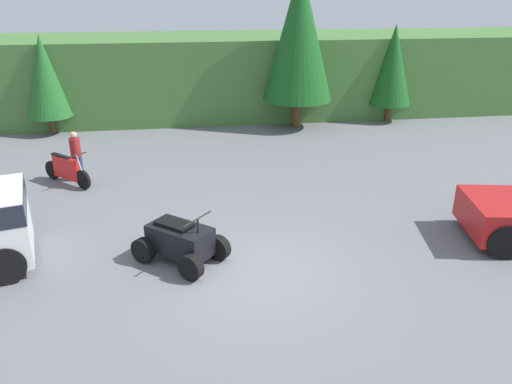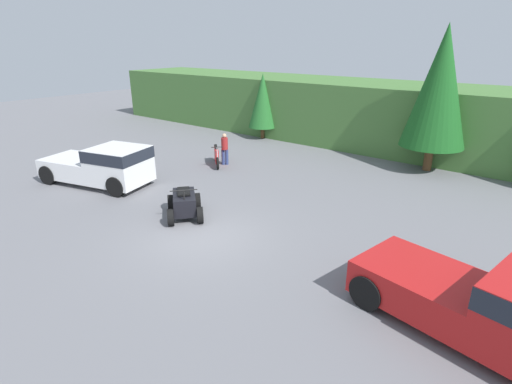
# 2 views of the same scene
# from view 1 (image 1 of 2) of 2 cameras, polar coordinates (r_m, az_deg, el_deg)

# --- Properties ---
(ground_plane) EXTENTS (80.00, 80.00, 0.00)m
(ground_plane) POSITION_cam_1_polar(r_m,az_deg,el_deg) (11.69, -0.04, -9.12)
(ground_plane) COLOR slate
(hillside_backdrop) EXTENTS (44.00, 6.00, 3.84)m
(hillside_backdrop) POSITION_cam_1_polar(r_m,az_deg,el_deg) (26.23, -5.21, 13.20)
(hillside_backdrop) COLOR #477538
(hillside_backdrop) RESTS_ON ground_plane
(tree_left) EXTENTS (1.88, 1.88, 4.28)m
(tree_left) POSITION_cam_1_polar(r_m,az_deg,el_deg) (23.77, -22.99, 12.05)
(tree_left) COLOR brown
(tree_left) RESTS_ON ground_plane
(tree_mid_left) EXTENTS (3.11, 3.11, 7.07)m
(tree_mid_left) POSITION_cam_1_polar(r_m,az_deg,el_deg) (23.00, 4.95, 17.53)
(tree_mid_left) COLOR brown
(tree_mid_left) RESTS_ON ground_plane
(tree_mid_right) EXTENTS (1.99, 1.99, 4.52)m
(tree_mid_right) POSITION_cam_1_polar(r_m,az_deg,el_deg) (25.07, 15.33, 13.80)
(tree_mid_right) COLOR brown
(tree_mid_right) RESTS_ON ground_plane
(dirt_bike) EXTENTS (1.73, 1.59, 1.19)m
(dirt_bike) POSITION_cam_1_polar(r_m,az_deg,el_deg) (17.65, -20.82, 2.36)
(dirt_bike) COLOR black
(dirt_bike) RESTS_ON ground_plane
(quad_atv) EXTENTS (2.39, 2.30, 1.27)m
(quad_atv) POSITION_cam_1_polar(r_m,az_deg,el_deg) (12.03, -8.64, -5.64)
(quad_atv) COLOR black
(quad_atv) RESTS_ON ground_plane
(rider_person) EXTENTS (0.49, 0.49, 1.69)m
(rider_person) POSITION_cam_1_polar(r_m,az_deg,el_deg) (17.76, -19.86, 4.10)
(rider_person) COLOR navy
(rider_person) RESTS_ON ground_plane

